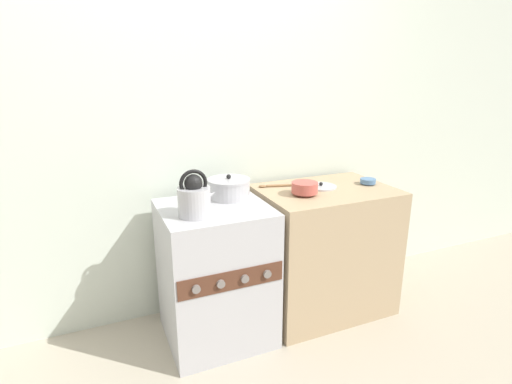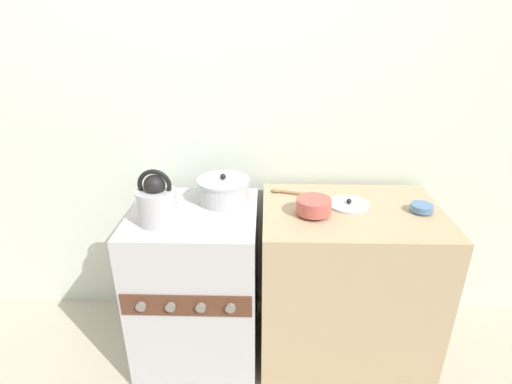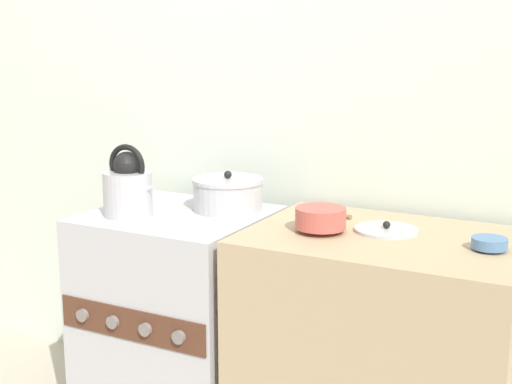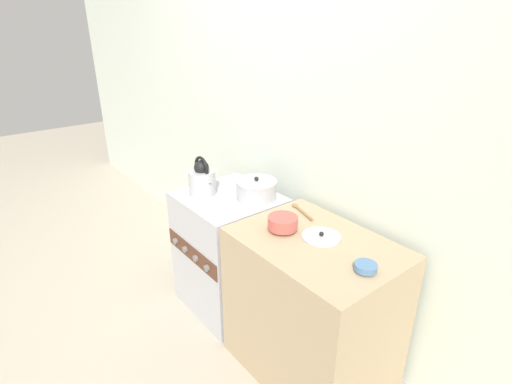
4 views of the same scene
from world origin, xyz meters
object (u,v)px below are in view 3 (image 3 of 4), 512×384
at_px(stove, 180,323).
at_px(enamel_bowl, 321,218).
at_px(loose_pot_lid, 386,230).
at_px(cooking_pot, 228,194).
at_px(kettle, 128,187).
at_px(small_ceramic_bowl, 489,243).

bearing_deg(stove, enamel_bowl, -3.62).
relative_size(stove, loose_pot_lid, 4.12).
xyz_separation_m(cooking_pot, loose_pot_lid, (0.61, -0.06, -0.04)).
distance_m(kettle, loose_pot_lid, 0.90).
height_order(kettle, loose_pot_lid, kettle).
height_order(stove, enamel_bowl, enamel_bowl).
xyz_separation_m(kettle, small_ceramic_bowl, (1.21, 0.11, -0.07)).
distance_m(kettle, cooking_pot, 0.36).
distance_m(small_ceramic_bowl, loose_pot_lid, 0.33).
height_order(cooking_pot, enamel_bowl, cooking_pot).
distance_m(cooking_pot, small_ceramic_bowl, 0.94).
height_order(cooking_pot, loose_pot_lid, cooking_pot).
bearing_deg(stove, cooking_pot, 42.86).
height_order(stove, kettle, kettle).
relative_size(stove, cooking_pot, 3.24).
bearing_deg(loose_pot_lid, cooking_pot, 174.58).
bearing_deg(stove, loose_pot_lid, 5.24).
bearing_deg(small_ceramic_bowl, loose_pot_lid, 169.05).
height_order(cooking_pot, small_ceramic_bowl, cooking_pot).
bearing_deg(small_ceramic_bowl, enamel_bowl, -175.33).
bearing_deg(cooking_pot, loose_pot_lid, -5.42).
xyz_separation_m(small_ceramic_bowl, loose_pot_lid, (-0.32, 0.06, -0.02)).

